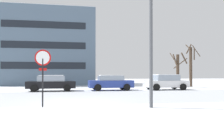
{
  "coord_description": "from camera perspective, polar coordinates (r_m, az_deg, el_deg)",
  "views": [
    {
      "loc": [
        -0.4,
        -12.81,
        1.55
      ],
      "look_at": [
        2.86,
        5.52,
        1.87
      ],
      "focal_mm": 37.77,
      "sensor_mm": 36.0,
      "label": 1
    }
  ],
  "objects": [
    {
      "name": "street_lamp",
      "position": [
        11.36,
        10.68,
        10.45
      ],
      "size": [
        1.65,
        0.36,
        6.31
      ],
      "color": "#4C4F54",
      "rests_on": "ground"
    },
    {
      "name": "stop_sign",
      "position": [
        11.52,
        -16.41,
        0.77
      ],
      "size": [
        0.76,
        0.09,
        2.7
      ],
      "color": "black",
      "rests_on": "ground"
    },
    {
      "name": "ground_plane",
      "position": [
        12.91,
        -8.33,
        -7.87
      ],
      "size": [
        120.0,
        120.0,
        0.0
      ],
      "primitive_type": "plane",
      "color": "white"
    },
    {
      "name": "tree_far_mid",
      "position": [
        27.84,
        15.7,
        0.26
      ],
      "size": [
        1.98,
        2.36,
        4.02
      ],
      "color": "#423326",
      "rests_on": "ground"
    },
    {
      "name": "parked_car_white",
      "position": [
        23.82,
        12.89,
        -2.84
      ],
      "size": [
        4.21,
        2.17,
        1.52
      ],
      "color": "white",
      "rests_on": "ground"
    },
    {
      "name": "building_far_left",
      "position": [
        36.69,
        -15.22,
        4.98
      ],
      "size": [
        13.24,
        10.04,
        10.67
      ],
      "color": "slate",
      "rests_on": "ground"
    },
    {
      "name": "tree_far_right",
      "position": [
        30.34,
        18.55,
        1.16
      ],
      "size": [
        1.63,
        1.58,
        5.27
      ],
      "color": "#423326",
      "rests_on": "ground"
    },
    {
      "name": "parked_car_blue",
      "position": [
        22.46,
        -0.33,
        -3.03
      ],
      "size": [
        4.22,
        2.07,
        1.46
      ],
      "color": "#283D93",
      "rests_on": "ground"
    },
    {
      "name": "parked_car_black",
      "position": [
        22.09,
        -14.47,
        -3.05
      ],
      "size": [
        4.33,
        2.11,
        1.45
      ],
      "color": "black",
      "rests_on": "ground"
    },
    {
      "name": "road_surface",
      "position": [
        16.45,
        -8.72,
        -6.37
      ],
      "size": [
        80.0,
        9.12,
        0.0
      ],
      "color": "#B7BCC4",
      "rests_on": "ground"
    }
  ]
}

